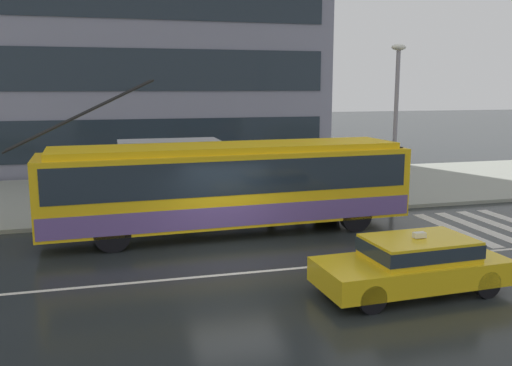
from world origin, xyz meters
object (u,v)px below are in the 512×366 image
object	(u,v)px
pedestrian_approaching_curb	(184,168)
street_lamp	(396,109)
trolleybus	(230,184)
pedestrian_walking_past	(322,160)
taxi_oncoming_near	(414,262)
bus_shelter	(169,157)
pedestrian_at_shelter	(303,160)
pedestrian_waiting_by_pole	(274,166)

from	to	relation	value
pedestrian_approaching_curb	street_lamp	distance (m)	8.35
trolleybus	pedestrian_walking_past	xyz separation A→B (m)	(4.49, 3.41, 0.17)
pedestrian_approaching_curb	street_lamp	world-z (taller)	street_lamp
taxi_oncoming_near	bus_shelter	xyz separation A→B (m)	(-4.41, 10.15, 1.31)
trolleybus	street_lamp	distance (m)	7.69
bus_shelter	trolleybus	bearing A→B (deg)	-69.38
taxi_oncoming_near	street_lamp	distance (m)	9.87
pedestrian_at_shelter	street_lamp	size ratio (longest dim) A/B	0.32
pedestrian_at_shelter	pedestrian_walking_past	world-z (taller)	pedestrian_walking_past
pedestrian_approaching_curb	street_lamp	size ratio (longest dim) A/B	0.32
pedestrian_at_shelter	pedestrian_walking_past	bearing A→B (deg)	-52.15
trolleybus	taxi_oncoming_near	distance (m)	6.89
taxi_oncoming_near	pedestrian_at_shelter	distance (m)	10.39
taxi_oncoming_near	pedestrian_walking_past	xyz separation A→B (m)	(1.57, 9.60, 1.04)
taxi_oncoming_near	pedestrian_at_shelter	xyz separation A→B (m)	(1.03, 10.29, 0.99)
trolleybus	pedestrian_approaching_curb	distance (m)	3.11
pedestrian_approaching_curb	pedestrian_walking_past	xyz separation A→B (m)	(5.54, 0.48, 0.03)
trolleybus	pedestrian_at_shelter	world-z (taller)	trolleybus
trolleybus	bus_shelter	distance (m)	4.26
pedestrian_waiting_by_pole	street_lamp	size ratio (longest dim) A/B	0.33
trolleybus	pedestrian_approaching_curb	world-z (taller)	trolleybus
street_lamp	taxi_oncoming_near	bearing A→B (deg)	-115.94
bus_shelter	pedestrian_approaching_curb	distance (m)	1.17
trolleybus	pedestrian_waiting_by_pole	xyz separation A→B (m)	(2.19, 2.42, 0.18)
pedestrian_walking_past	pedestrian_waiting_by_pole	bearing A→B (deg)	-156.62
pedestrian_at_shelter	pedestrian_approaching_curb	distance (m)	5.14
trolleybus	taxi_oncoming_near	world-z (taller)	trolleybus
pedestrian_approaching_curb	pedestrian_at_shelter	bearing A→B (deg)	13.24
pedestrian_at_shelter	street_lamp	world-z (taller)	street_lamp
bus_shelter	pedestrian_at_shelter	world-z (taller)	bus_shelter
trolleybus	pedestrian_walking_past	bearing A→B (deg)	37.23
trolleybus	street_lamp	world-z (taller)	street_lamp
pedestrian_waiting_by_pole	pedestrian_at_shelter	bearing A→B (deg)	43.75
trolleybus	bus_shelter	xyz separation A→B (m)	(-1.49, 3.97, 0.45)
bus_shelter	street_lamp	xyz separation A→B (m)	(8.51, -1.71, 1.75)
pedestrian_waiting_by_pole	street_lamp	distance (m)	5.24
trolleybus	street_lamp	xyz separation A→B (m)	(7.02, 2.25, 2.20)
bus_shelter	pedestrian_at_shelter	size ratio (longest dim) A/B	1.90
pedestrian_at_shelter	bus_shelter	bearing A→B (deg)	-178.56
bus_shelter	pedestrian_waiting_by_pole	bearing A→B (deg)	-22.82
pedestrian_approaching_curb	pedestrian_waiting_by_pole	distance (m)	3.28
pedestrian_approaching_curb	street_lamp	xyz separation A→B (m)	(8.07, -0.67, 2.05)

